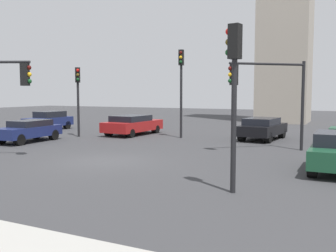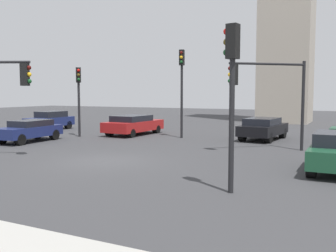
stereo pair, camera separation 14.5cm
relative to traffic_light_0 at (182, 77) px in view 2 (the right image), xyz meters
name	(u,v)px [view 2 (the right image)]	position (x,y,z in m)	size (l,w,h in m)	color
ground_plane	(106,161)	(0.58, -9.34, -3.98)	(108.19, 108.19, 0.00)	#38383A
traffic_light_0	(182,77)	(0.00, 0.00, 0.00)	(0.38, 0.49, 5.76)	black
traffic_light_1	(232,76)	(7.05, -12.05, -0.52)	(0.48, 0.37, 4.95)	black
traffic_light_2	(268,85)	(6.33, -3.64, -0.63)	(3.23, 2.86, 4.58)	black
traffic_light_3	(79,88)	(-6.51, -2.43, -0.70)	(0.46, 0.47, 4.66)	black
car_1	(29,130)	(-7.46, -5.95, -3.26)	(1.89, 4.26, 1.31)	navy
car_3	(50,120)	(-11.73, 0.30, -3.19)	(1.74, 4.08, 1.49)	navy
car_4	(133,124)	(-3.87, 0.21, -3.24)	(2.44, 4.90, 1.39)	maroon
car_5	(263,128)	(5.05, 1.34, -3.22)	(2.42, 4.56, 1.39)	black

